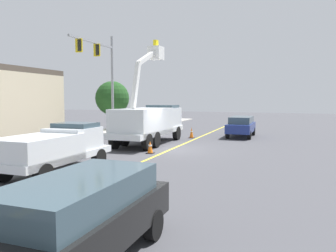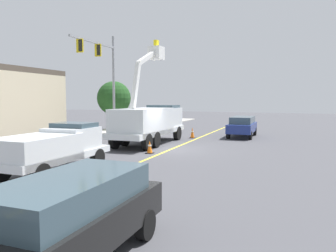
# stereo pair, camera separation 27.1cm
# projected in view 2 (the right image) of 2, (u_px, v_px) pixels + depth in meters

# --- Properties ---
(ground) EXTENTS (120.00, 120.00, 0.00)m
(ground) POSITION_uv_depth(u_px,v_px,m) (171.00, 150.00, 20.52)
(ground) COLOR #47474C
(sidewalk_far_side) EXTENTS (60.10, 8.24, 0.12)m
(sidewalk_far_side) POSITION_uv_depth(u_px,v_px,m) (55.00, 142.00, 23.65)
(sidewalk_far_side) COLOR #B2ADA3
(sidewalk_far_side) RESTS_ON ground
(lane_centre_stripe) EXTENTS (49.86, 4.04, 0.01)m
(lane_centre_stripe) POSITION_uv_depth(u_px,v_px,m) (171.00, 149.00, 20.52)
(lane_centre_stripe) COLOR yellow
(lane_centre_stripe) RESTS_ON ground
(utility_bucket_truck) EXTENTS (8.37, 3.13, 7.27)m
(utility_bucket_truck) POSITION_uv_depth(u_px,v_px,m) (150.00, 121.00, 23.13)
(utility_bucket_truck) COLOR silver
(utility_bucket_truck) RESTS_ON ground
(service_pickup_truck) EXTENTS (5.75, 2.54, 2.06)m
(service_pickup_truck) POSITION_uv_depth(u_px,v_px,m) (53.00, 147.00, 13.82)
(service_pickup_truck) COLOR silver
(service_pickup_truck) RESTS_ON ground
(passing_minivan) EXTENTS (4.93, 2.27, 1.69)m
(passing_minivan) POSITION_uv_depth(u_px,v_px,m) (242.00, 125.00, 27.30)
(passing_minivan) COLOR navy
(passing_minivan) RESTS_ON ground
(trailing_sedan) EXTENTS (4.93, 2.27, 1.69)m
(trailing_sedan) POSITION_uv_depth(u_px,v_px,m) (68.00, 216.00, 6.11)
(trailing_sedan) COLOR black
(trailing_sedan) RESTS_ON ground
(traffic_cone_leading) EXTENTS (0.40, 0.40, 0.82)m
(traffic_cone_leading) POSITION_uv_depth(u_px,v_px,m) (61.00, 179.00, 11.27)
(traffic_cone_leading) COLOR black
(traffic_cone_leading) RESTS_ON ground
(traffic_cone_mid_front) EXTENTS (0.40, 0.40, 0.75)m
(traffic_cone_mid_front) POSITION_uv_depth(u_px,v_px,m) (150.00, 147.00, 19.03)
(traffic_cone_mid_front) COLOR black
(traffic_cone_mid_front) RESTS_ON ground
(traffic_cone_mid_rear) EXTENTS (0.40, 0.40, 0.87)m
(traffic_cone_mid_rear) POSITION_uv_depth(u_px,v_px,m) (192.00, 133.00, 26.56)
(traffic_cone_mid_rear) COLOR black
(traffic_cone_mid_rear) RESTS_ON ground
(traffic_signal_mast) EXTENTS (6.21, 0.77, 8.64)m
(traffic_signal_mast) POSITION_uv_depth(u_px,v_px,m) (104.00, 68.00, 27.53)
(traffic_signal_mast) COLOR gray
(traffic_signal_mast) RESTS_ON ground
(street_tree_right) EXTENTS (3.43, 3.43, 4.96)m
(street_tree_right) POSITION_uv_depth(u_px,v_px,m) (114.00, 98.00, 33.48)
(street_tree_right) COLOR brown
(street_tree_right) RESTS_ON ground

